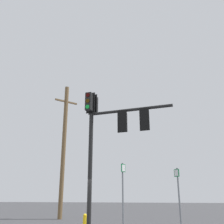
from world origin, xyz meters
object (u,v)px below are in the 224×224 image
utility_pole_wooden (64,147)px  route_sign_secondary (123,194)px  route_sign_primary (179,198)px  fire_hydrant (85,222)px

utility_pole_wooden → route_sign_secondary: utility_pole_wooden is taller
route_sign_primary → route_sign_secondary: size_ratio=0.93×
route_sign_primary → route_sign_secondary: bearing=0.6°
route_sign_secondary → utility_pole_wooden: bearing=-57.2°
fire_hydrant → route_sign_secondary: (-2.18, 2.95, 1.45)m
route_sign_secondary → fire_hydrant: bearing=-53.5°
utility_pole_wooden → route_sign_primary: utility_pole_wooden is taller
route_sign_secondary → route_sign_primary: bearing=-179.4°
fire_hydrant → route_sign_secondary: 3.94m
utility_pole_wooden → route_sign_primary: size_ratio=3.44×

